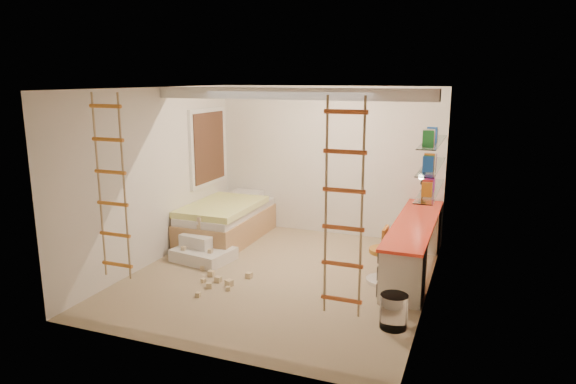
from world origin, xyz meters
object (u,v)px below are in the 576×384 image
at_px(bed, 227,221).
at_px(swivel_chair, 384,262).
at_px(play_platform, 203,250).
at_px(desk, 414,244).

relative_size(bed, swivel_chair, 2.57).
bearing_deg(bed, play_platform, -83.61).
bearing_deg(bed, swivel_chair, -18.04).
height_order(desk, swivel_chair, swivel_chair).
bearing_deg(swivel_chair, desk, 60.57).
relative_size(swivel_chair, play_platform, 0.83).
bearing_deg(swivel_chair, play_platform, -178.16).
bearing_deg(desk, swivel_chair, -119.43).
distance_m(desk, play_platform, 3.16).
bearing_deg(desk, bed, 173.51).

